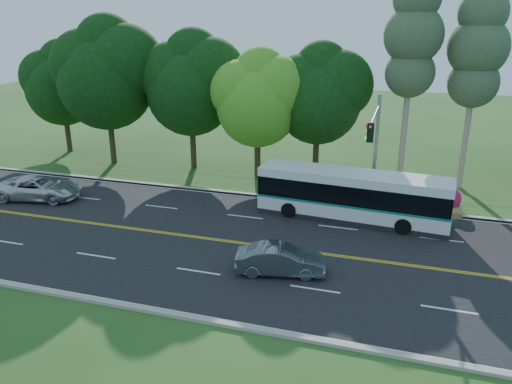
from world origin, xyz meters
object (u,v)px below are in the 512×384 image
(traffic_signal, at_px, (374,141))
(sedan, at_px, (280,260))
(transit_bus, at_px, (352,196))
(suv, at_px, (39,188))

(traffic_signal, height_order, sedan, traffic_signal)
(transit_bus, bearing_deg, traffic_signal, 28.74)
(transit_bus, height_order, suv, transit_bus)
(transit_bus, xyz_separation_m, sedan, (-2.34, -7.51, -0.73))
(traffic_signal, bearing_deg, sedan, -112.62)
(sedan, distance_m, suv, 18.13)
(traffic_signal, height_order, transit_bus, traffic_signal)
(sedan, bearing_deg, transit_bus, -29.20)
(sedan, xyz_separation_m, suv, (-17.41, 5.08, 0.06))
(transit_bus, distance_m, suv, 19.91)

